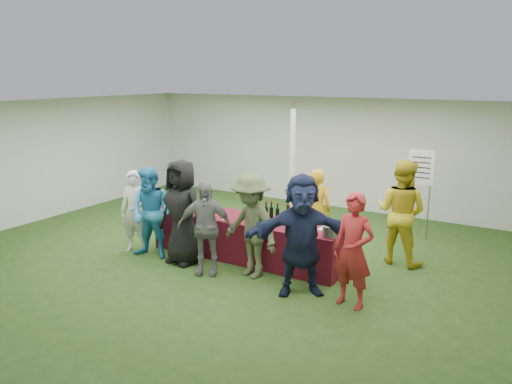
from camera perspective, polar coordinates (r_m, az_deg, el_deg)
The scene contains 18 objects.
ground at distance 9.39m, azimuth -2.06°, elevation -6.82°, with size 60.00×60.00×0.00m, color #284719.
tent at distance 9.80m, azimuth 4.16°, elevation 2.20°, with size 10.00×10.00×10.00m.
serving_table at distance 8.95m, azimuth -1.10°, elevation -5.31°, with size 3.60×0.80×0.75m, color maroon.
wine_bottles at distance 8.62m, azimuth 2.95°, elevation -2.60°, with size 0.70×0.13×0.32m.
wine_glasses at distance 8.77m, azimuth -3.77°, elevation -2.39°, with size 2.70×0.12×0.16m.
water_bottle at distance 8.89m, azimuth -1.01°, elevation -2.21°, with size 0.07×0.07×0.23m.
bar_towel at distance 8.21m, azimuth 8.07°, elevation -4.31°, with size 0.25×0.18×0.03m, color white.
dump_bucket at distance 7.89m, azimuth 8.43°, elevation -4.48°, with size 0.23×0.23×0.18m, color slate.
wine_list_sign at distance 10.35m, azimuth 18.29°, elevation 1.96°, with size 0.50×0.03×1.80m.
staff_pourer at distance 9.45m, azimuth 6.90°, elevation -1.92°, with size 0.56×0.37×1.53m, color gold.
staff_back at distance 8.96m, azimuth 16.24°, elevation -2.20°, with size 0.89×0.70×1.84m, color gold.
customer_0 at distance 9.46m, azimuth -13.65°, elevation -2.18°, with size 0.56×0.37×1.53m, color silver.
customer_1 at distance 9.06m, azimuth -11.86°, elevation -2.36°, with size 0.81×0.63×1.66m, color #2989C0.
customer_2 at distance 8.69m, azimuth -8.45°, elevation -2.27°, with size 0.90×0.58×1.83m, color black.
customer_3 at distance 8.20m, azimuth -5.83°, elevation -4.08°, with size 0.92×0.38×1.58m, color slate.
customer_4 at distance 8.03m, azimuth -0.57°, elevation -3.95°, with size 1.10×0.63×1.70m, color #444C2D.
customer_5 at distance 7.42m, azimuth 5.24°, elevation -4.91°, with size 1.70×0.54×1.84m, color #161D39.
customer_6 at distance 7.14m, azimuth 11.05°, elevation -6.59°, with size 0.61×0.40×1.66m, color maroon.
Camera 1 is at (4.81, -7.39, 3.23)m, focal length 35.00 mm.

